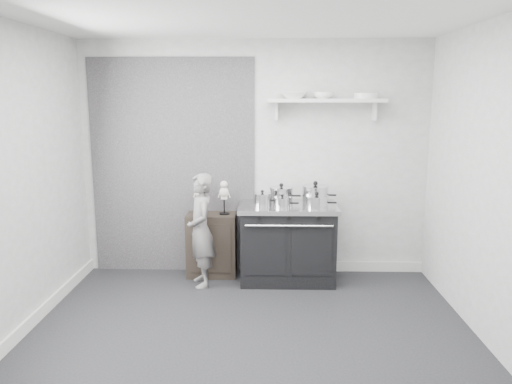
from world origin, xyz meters
TOP-DOWN VIEW (x-y plane):
  - ground at (0.00, 0.00)m, footprint 4.00×4.00m
  - room_shell at (-0.09, 0.15)m, footprint 4.02×3.62m
  - wall_shelf at (0.80, 1.68)m, footprint 1.30×0.26m
  - stove at (0.38, 1.48)m, footprint 1.10×0.68m
  - side_cabinet at (-0.49, 1.61)m, footprint 0.57×0.33m
  - child at (-0.57, 1.30)m, footprint 0.42×0.53m
  - pot_front_left at (0.10, 1.37)m, footprint 0.29×0.20m
  - pot_back_left at (0.31, 1.58)m, footprint 0.35×0.27m
  - pot_back_right at (0.69, 1.56)m, footprint 0.39×0.30m
  - pot_front_right at (0.68, 1.31)m, footprint 0.35×0.26m
  - pot_front_center at (0.31, 1.33)m, footprint 0.27×0.18m
  - skeleton_full at (-0.62, 1.61)m, footprint 0.13×0.08m
  - skeleton_torso at (-0.34, 1.61)m, footprint 0.13×0.08m
  - bowl_large at (0.44, 1.67)m, footprint 0.30×0.30m
  - bowl_small at (0.77, 1.67)m, footprint 0.23×0.23m
  - plate_stack at (1.24, 1.67)m, footprint 0.27×0.27m

SIDE VIEW (x-z plane):
  - ground at x=0.00m, z-range 0.00..0.00m
  - side_cabinet at x=-0.49m, z-range 0.00..0.74m
  - stove at x=0.38m, z-range 0.00..0.88m
  - child at x=-0.57m, z-range 0.00..1.25m
  - pot_front_center at x=0.31m, z-range 0.86..1.01m
  - pot_front_right at x=0.68m, z-range 0.86..1.04m
  - pot_front_left at x=0.10m, z-range 0.86..1.05m
  - skeleton_torso at x=-0.34m, z-range 0.74..1.18m
  - skeleton_full at x=-0.62m, z-range 0.74..1.19m
  - pot_back_left at x=0.31m, z-range 0.86..1.08m
  - pot_back_right at x=0.69m, z-range 0.85..1.11m
  - room_shell at x=-0.09m, z-range 0.28..2.99m
  - wall_shelf at x=0.80m, z-range 1.89..2.13m
  - plate_stack at x=1.24m, z-range 2.04..2.10m
  - bowl_small at x=0.77m, z-range 2.04..2.11m
  - bowl_large at x=0.44m, z-range 2.04..2.11m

